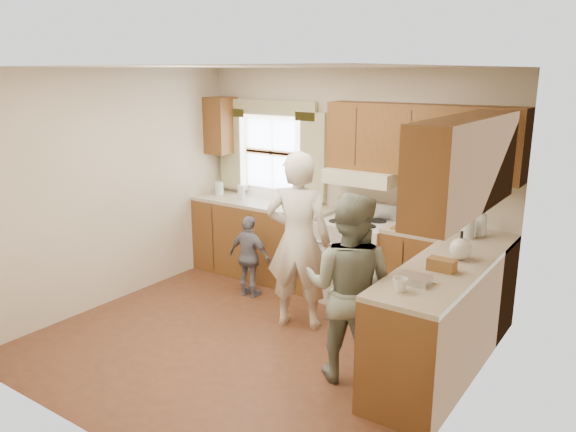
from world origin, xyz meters
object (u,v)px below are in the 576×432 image
Objects in this scene: stove at (357,259)px; woman_right at (349,288)px; woman_left at (298,241)px; child at (250,257)px.

woman_right is (0.70, -1.48, 0.32)m from stove.
woman_left is (-0.17, -0.90, 0.41)m from stove.
woman_right is (0.87, -0.57, -0.09)m from woman_left.
child is at bearing -40.32° from woman_left.
woman_left is 1.12× the size of woman_right.
child is (-1.03, -0.59, -0.00)m from stove.
woman_left is 1.00m from child.
woman_left is 1.05m from woman_right.
stove is at bearing -120.82° from woman_left.
child is (-1.73, 0.89, -0.32)m from woman_right.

